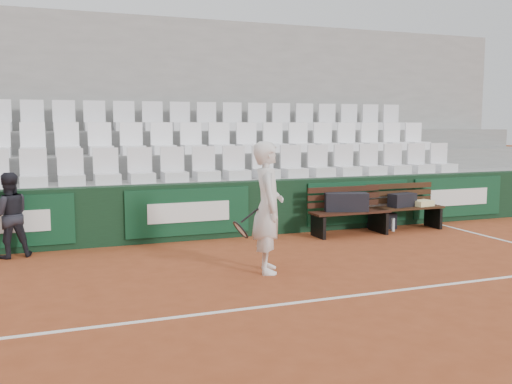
# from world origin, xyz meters

# --- Properties ---
(ground) EXTENTS (80.00, 80.00, 0.00)m
(ground) POSITION_xyz_m (0.00, 0.00, 0.00)
(ground) COLOR #944221
(ground) RESTS_ON ground
(court_baseline) EXTENTS (18.00, 0.06, 0.01)m
(court_baseline) POSITION_xyz_m (0.00, 0.00, 0.00)
(court_baseline) COLOR white
(court_baseline) RESTS_ON ground
(back_barrier) EXTENTS (18.00, 0.34, 1.00)m
(back_barrier) POSITION_xyz_m (0.07, 3.99, 0.50)
(back_barrier) COLOR black
(back_barrier) RESTS_ON ground
(grandstand_tier_front) EXTENTS (18.00, 0.95, 1.00)m
(grandstand_tier_front) POSITION_xyz_m (0.00, 4.62, 0.50)
(grandstand_tier_front) COLOR #989895
(grandstand_tier_front) RESTS_ON ground
(grandstand_tier_mid) EXTENTS (18.00, 0.95, 1.45)m
(grandstand_tier_mid) POSITION_xyz_m (0.00, 5.58, 0.72)
(grandstand_tier_mid) COLOR gray
(grandstand_tier_mid) RESTS_ON ground
(grandstand_tier_back) EXTENTS (18.00, 0.95, 1.90)m
(grandstand_tier_back) POSITION_xyz_m (0.00, 6.53, 0.95)
(grandstand_tier_back) COLOR gray
(grandstand_tier_back) RESTS_ON ground
(grandstand_rear_wall) EXTENTS (18.00, 0.30, 4.40)m
(grandstand_rear_wall) POSITION_xyz_m (0.00, 7.15, 2.20)
(grandstand_rear_wall) COLOR gray
(grandstand_rear_wall) RESTS_ON ground
(seat_row_front) EXTENTS (11.90, 0.44, 0.63)m
(seat_row_front) POSITION_xyz_m (0.00, 4.45, 1.31)
(seat_row_front) COLOR silver
(seat_row_front) RESTS_ON grandstand_tier_front
(seat_row_mid) EXTENTS (11.90, 0.44, 0.63)m
(seat_row_mid) POSITION_xyz_m (0.00, 5.40, 1.77)
(seat_row_mid) COLOR white
(seat_row_mid) RESTS_ON grandstand_tier_mid
(seat_row_back) EXTENTS (11.90, 0.44, 0.63)m
(seat_row_back) POSITION_xyz_m (0.00, 6.35, 2.21)
(seat_row_back) COLOR silver
(seat_row_back) RESTS_ON grandstand_tier_back
(bench_left) EXTENTS (1.50, 0.56, 0.45)m
(bench_left) POSITION_xyz_m (2.72, 3.33, 0.23)
(bench_left) COLOR #34190F
(bench_left) RESTS_ON ground
(bench_right) EXTENTS (1.50, 0.56, 0.45)m
(bench_right) POSITION_xyz_m (4.02, 3.43, 0.23)
(bench_right) COLOR #351E10
(bench_right) RESTS_ON ground
(sports_bag_left) EXTENTS (0.85, 0.57, 0.34)m
(sports_bag_left) POSITION_xyz_m (2.66, 3.36, 0.62)
(sports_bag_left) COLOR black
(sports_bag_left) RESTS_ON bench_left
(sports_bag_right) EXTENTS (0.59, 0.36, 0.26)m
(sports_bag_right) POSITION_xyz_m (3.96, 3.47, 0.58)
(sports_bag_right) COLOR black
(sports_bag_right) RESTS_ON bench_right
(towel) EXTENTS (0.43, 0.35, 0.11)m
(towel) POSITION_xyz_m (4.39, 3.41, 0.50)
(towel) COLOR #EDE599
(towel) RESTS_ON bench_right
(sports_bag_ground) EXTENTS (0.51, 0.32, 0.30)m
(sports_bag_ground) POSITION_xyz_m (3.65, 3.69, 0.15)
(sports_bag_ground) COLOR black
(sports_bag_ground) RESTS_ON ground
(water_bottle_near) EXTENTS (0.07, 0.07, 0.26)m
(water_bottle_near) POSITION_xyz_m (1.29, 3.50, 0.13)
(water_bottle_near) COLOR #ADBEC4
(water_bottle_near) RESTS_ON ground
(water_bottle_far) EXTENTS (0.07, 0.07, 0.25)m
(water_bottle_far) POSITION_xyz_m (3.69, 3.37, 0.13)
(water_bottle_far) COLOR silver
(water_bottle_far) RESTS_ON ground
(tennis_player) EXTENTS (0.80, 0.76, 1.81)m
(tennis_player) POSITION_xyz_m (0.32, 1.42, 0.90)
(tennis_player) COLOR silver
(tennis_player) RESTS_ON ground
(ball_kid) EXTENTS (0.72, 0.61, 1.31)m
(ball_kid) POSITION_xyz_m (-3.07, 3.61, 0.66)
(ball_kid) COLOR black
(ball_kid) RESTS_ON ground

